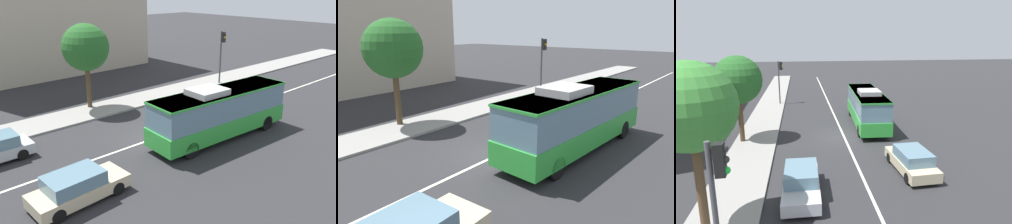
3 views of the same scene
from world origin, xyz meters
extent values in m
plane|color=#28282B|center=(0.00, 0.00, 0.00)|extent=(160.00, 160.00, 0.00)
cube|color=gray|center=(0.00, 6.97, 0.07)|extent=(80.00, 3.19, 0.14)
cube|color=silver|center=(0.00, 0.00, 0.01)|extent=(76.00, 0.16, 0.01)
cube|color=green|center=(3.11, -2.57, 0.98)|extent=(10.13, 3.07, 1.10)
cube|color=slate|center=(3.11, -2.57, 2.31)|extent=(9.92, 2.99, 1.58)
cube|color=green|center=(3.11, -2.57, 3.04)|extent=(10.03, 3.04, 0.12)
cube|color=#B2B2B2|center=(1.91, -2.50, 3.28)|extent=(2.30, 1.92, 0.36)
cylinder|color=black|center=(6.57, -1.67, 0.50)|extent=(1.02, 0.36, 1.00)
cylinder|color=black|center=(6.44, -3.87, 0.50)|extent=(1.02, 0.36, 1.00)
cylinder|color=black|center=(-0.22, -1.28, 0.50)|extent=(1.02, 0.36, 1.00)
cylinder|color=black|center=(-0.35, -3.48, 0.50)|extent=(1.02, 0.36, 1.00)
cube|color=#C6B793|center=(-7.04, -3.05, 0.52)|extent=(4.57, 1.99, 0.60)
cube|color=slate|center=(-7.29, -3.06, 1.14)|extent=(2.59, 1.76, 0.64)
cylinder|color=black|center=(-5.58, -2.19, 0.32)|extent=(0.65, 0.25, 0.64)
cylinder|color=black|center=(-5.51, -3.79, 0.32)|extent=(0.65, 0.25, 0.64)
cylinder|color=black|center=(-8.57, -2.32, 0.32)|extent=(0.65, 0.25, 0.64)
cylinder|color=black|center=(-8.50, -3.92, 0.32)|extent=(0.65, 0.25, 0.64)
cube|color=#B7BABF|center=(-9.04, 3.52, 0.52)|extent=(4.53, 1.86, 0.60)
cube|color=slate|center=(-8.79, 3.51, 1.14)|extent=(2.54, 1.69, 0.64)
cylinder|color=black|center=(-10.55, 2.74, 0.32)|extent=(0.64, 0.23, 0.64)
cylinder|color=black|center=(-10.52, 4.34, 0.32)|extent=(0.64, 0.23, 0.64)
cylinder|color=black|center=(-7.55, 2.70, 0.32)|extent=(0.64, 0.23, 0.64)
cylinder|color=black|center=(-7.52, 4.30, 0.32)|extent=(0.64, 0.23, 0.64)
cylinder|color=#47474C|center=(12.99, 5.89, 2.60)|extent=(0.16, 0.16, 5.20)
cube|color=black|center=(12.98, 5.61, 4.65)|extent=(0.33, 0.30, 0.96)
sphere|color=#2D2D2D|center=(12.97, 5.47, 4.97)|extent=(0.22, 0.22, 0.22)
sphere|color=#F9A514|center=(12.97, 5.47, 4.65)|extent=(0.22, 0.22, 0.22)
sphere|color=#2D2D2D|center=(12.97, 5.47, 4.33)|extent=(0.22, 0.22, 0.22)
cube|color=black|center=(-14.99, 5.64, 4.65)|extent=(0.33, 0.29, 0.96)
sphere|color=#2D2D2D|center=(-14.98, 5.49, 4.97)|extent=(0.22, 0.22, 0.22)
sphere|color=#2D2D2D|center=(-14.98, 5.49, 4.65)|extent=(0.22, 0.22, 0.22)
sphere|color=#1ED838|center=(-14.98, 5.49, 4.33)|extent=(0.22, 0.22, 0.22)
cylinder|color=#4C3823|center=(-0.30, 7.94, 1.76)|extent=(0.36, 0.36, 3.53)
sphere|color=#235B23|center=(-0.30, 7.94, 4.87)|extent=(3.58, 3.58, 3.58)
cylinder|color=#4C3823|center=(-11.56, 7.43, 2.06)|extent=(0.36, 0.36, 4.12)
sphere|color=#387F33|center=(-11.56, 7.43, 5.41)|extent=(3.44, 3.44, 3.44)
camera|label=1|loc=(-13.11, -15.94, 9.25)|focal=37.38mm
camera|label=2|loc=(-10.81, -9.30, 6.06)|focal=33.33mm
camera|label=3|loc=(-22.96, 3.39, 7.90)|focal=31.83mm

